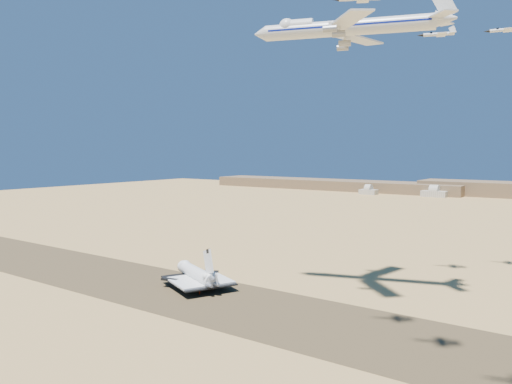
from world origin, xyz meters
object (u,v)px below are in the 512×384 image
Objects in this scene: carrier_747 at (341,28)px; crew_b at (200,293)px; crew_a at (192,289)px; crew_c at (200,291)px; shuttle at (196,275)px; chase_jet_f at (505,30)px; chase_jet_e at (438,34)px.

carrier_747 is 43.37× the size of crew_b.
crew_a reaches higher than crew_c.
crew_b is (5.79, -1.37, -0.09)m from crew_a.
shuttle is 168.50m from chase_jet_f.
chase_jet_f is (93.00, 92.43, 108.25)m from crew_c.
crew_c is 0.12× the size of chase_jet_f.
shuttle is 114.53m from carrier_747.
chase_jet_e is 0.99× the size of chase_jet_f.
carrier_747 is 39.70× the size of crew_c.
shuttle is at bearing 11.12° from crew_c.
chase_jet_e is (76.07, 68.87, 104.76)m from crew_a.
carrier_747 is 117.50m from crew_a.
chase_jet_e is (79.66, 62.08, 100.75)m from shuttle.
chase_jet_e is at bearing 44.95° from carrier_747.
chase_jet_f reaches higher than crew_b.
chase_jet_f is at bearing -46.92° from crew_a.
crew_a is (-53.56, -24.46, -101.68)m from carrier_747.
chase_jet_f is (100.79, 85.85, 104.22)m from shuttle.
chase_jet_e is at bearing -142.73° from chase_jet_f.
carrier_747 is at bearing 41.70° from shuttle.
crew_c is 170.03m from chase_jet_f.
shuttle is 2.53× the size of chase_jet_f.
chase_jet_f reaches higher than crew_c.
chase_jet_e is 31.99m from chase_jet_f.
crew_a is 0.12× the size of chase_jet_e.
crew_c is (4.20, 0.21, -0.01)m from crew_a.
shuttle reaches higher than crew_a.
shuttle is at bearing 179.00° from carrier_747.
crew_c reaches higher than crew_b.
carrier_747 is 115.62m from crew_c.
carrier_747 is 39.07× the size of crew_a.
crew_a is at bearing -147.47° from chase_jet_f.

